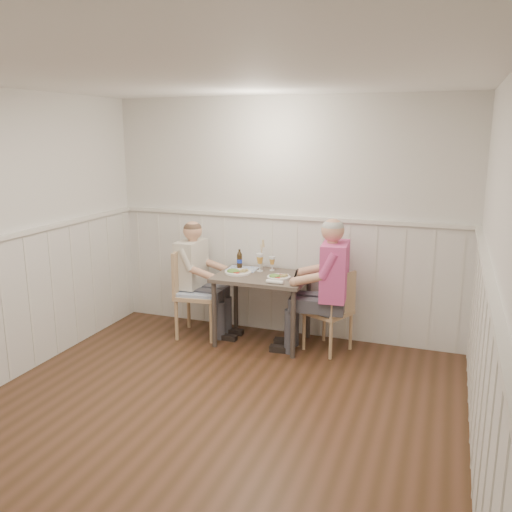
# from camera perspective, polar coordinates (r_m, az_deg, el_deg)

# --- Properties ---
(ground_plane) EXTENTS (4.50, 4.50, 0.00)m
(ground_plane) POSITION_cam_1_polar(r_m,az_deg,el_deg) (4.39, -6.23, -17.64)
(ground_plane) COLOR #422A17
(room_shell) EXTENTS (4.04, 4.54, 2.60)m
(room_shell) POSITION_cam_1_polar(r_m,az_deg,el_deg) (3.85, -6.79, 2.22)
(room_shell) COLOR silver
(room_shell) RESTS_ON ground
(wainscot) EXTENTS (4.00, 4.49, 1.34)m
(wainscot) POSITION_cam_1_polar(r_m,az_deg,el_deg) (4.67, -2.71, -6.32)
(wainscot) COLOR white
(wainscot) RESTS_ON ground
(dining_table) EXTENTS (0.96, 0.70, 0.75)m
(dining_table) POSITION_cam_1_polar(r_m,az_deg,el_deg) (5.74, 0.68, -2.97)
(dining_table) COLOR #534640
(dining_table) RESTS_ON ground
(chair_right) EXTENTS (0.53, 0.53, 0.85)m
(chair_right) POSITION_cam_1_polar(r_m,az_deg,el_deg) (5.61, 8.02, -5.52)
(chair_right) COLOR tan
(chair_right) RESTS_ON ground
(chair_left) EXTENTS (0.51, 0.51, 0.97)m
(chair_left) POSITION_cam_1_polar(r_m,az_deg,el_deg) (6.02, -6.58, -3.52)
(chair_left) COLOR tan
(chair_left) RESTS_ON ground
(man_in_pink) EXTENTS (0.69, 0.48, 1.42)m
(man_in_pink) POSITION_cam_1_polar(r_m,az_deg,el_deg) (5.53, 7.73, -4.33)
(man_in_pink) COLOR #3F3F47
(man_in_pink) RESTS_ON ground
(diner_cream) EXTENTS (0.60, 0.42, 1.30)m
(diner_cream) POSITION_cam_1_polar(r_m,az_deg,el_deg) (6.10, -6.44, -3.15)
(diner_cream) COLOR #3F3F47
(diner_cream) RESTS_ON ground
(plate_man) EXTENTS (0.24, 0.24, 0.06)m
(plate_man) POSITION_cam_1_polar(r_m,az_deg,el_deg) (5.61, 2.33, -2.12)
(plate_man) COLOR white
(plate_man) RESTS_ON dining_table
(plate_diner) EXTENTS (0.29, 0.29, 0.07)m
(plate_diner) POSITION_cam_1_polar(r_m,az_deg,el_deg) (5.79, -2.06, -1.61)
(plate_diner) COLOR white
(plate_diner) RESTS_ON dining_table
(beer_glass_a) EXTENTS (0.06, 0.06, 0.16)m
(beer_glass_a) POSITION_cam_1_polar(r_m,az_deg,el_deg) (5.88, 1.71, -0.55)
(beer_glass_a) COLOR silver
(beer_glass_a) RESTS_ON dining_table
(beer_glass_b) EXTENTS (0.08, 0.08, 0.20)m
(beer_glass_b) POSITION_cam_1_polar(r_m,az_deg,el_deg) (5.84, 0.41, -0.36)
(beer_glass_b) COLOR silver
(beer_glass_b) RESTS_ON dining_table
(beer_bottle) EXTENTS (0.06, 0.06, 0.21)m
(beer_bottle) POSITION_cam_1_polar(r_m,az_deg,el_deg) (5.98, -1.75, -0.40)
(beer_bottle) COLOR black
(beer_bottle) RESTS_ON dining_table
(rolled_napkin) EXTENTS (0.18, 0.04, 0.04)m
(rolled_napkin) POSITION_cam_1_polar(r_m,az_deg,el_deg) (5.39, 1.99, -2.74)
(rolled_napkin) COLOR white
(rolled_napkin) RESTS_ON dining_table
(grass_vase) EXTENTS (0.04, 0.04, 0.35)m
(grass_vase) POSITION_cam_1_polar(r_m,az_deg,el_deg) (5.94, 0.52, 0.11)
(grass_vase) COLOR silver
(grass_vase) RESTS_ON dining_table
(gingham_mat) EXTENTS (0.34, 0.28, 0.01)m
(gingham_mat) POSITION_cam_1_polar(r_m,az_deg,el_deg) (5.96, -1.43, -1.36)
(gingham_mat) COLOR #5678B2
(gingham_mat) RESTS_ON dining_table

